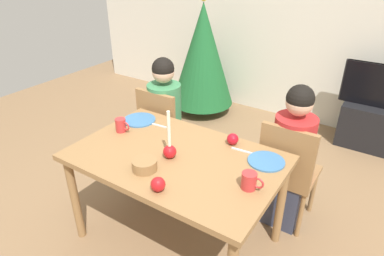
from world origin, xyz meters
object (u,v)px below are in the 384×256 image
object	(u,v)px
candle_centerpiece	(170,149)
bowl_walnuts	(145,165)
tv	(382,86)
plate_left	(139,120)
chair_right	(288,169)
apple_by_left_plate	(233,139)
person_left_child	(165,122)
christmas_tree	(203,55)
dining_table	(176,166)
apple_near_candle	(158,184)
person_right_child	(290,161)
tv_stand	(371,126)
plate_right	(266,161)
mug_right	(250,181)
chair_left	(163,128)
mug_left	(121,125)

from	to	relation	value
candle_centerpiece	bowl_walnuts	xyz separation A→B (m)	(-0.05, -0.20, -0.03)
tv	plate_left	size ratio (longest dim) A/B	3.05
chair_right	candle_centerpiece	size ratio (longest dim) A/B	2.65
apple_by_left_plate	person_left_child	bearing A→B (deg)	160.28
christmas_tree	apple_by_left_plate	distance (m)	2.15
dining_table	apple_near_candle	distance (m)	0.40
person_right_child	candle_centerpiece	world-z (taller)	person_right_child
bowl_walnuts	christmas_tree	bearing A→B (deg)	113.17
person_left_child	tv_stand	xyz separation A→B (m)	(1.58, 1.66, -0.33)
plate_right	mug_right	xyz separation A→B (m)	(0.02, -0.31, 0.05)
chair_right	mug_right	world-z (taller)	chair_right
chair_left	mug_right	xyz separation A→B (m)	(1.14, -0.66, 0.29)
chair_left	plate_right	distance (m)	1.20
dining_table	plate_left	bearing A→B (deg)	154.41
christmas_tree	candle_centerpiece	world-z (taller)	christmas_tree
chair_right	person_right_child	bearing A→B (deg)	90.00
person_left_child	person_right_child	size ratio (longest dim) A/B	1.00
tv	apple_near_candle	bearing A→B (deg)	-108.01
plate_left	apple_by_left_plate	bearing A→B (deg)	5.67
mug_right	apple_by_left_plate	size ratio (longest dim) A/B	1.64
plate_left	apple_near_candle	world-z (taller)	apple_near_candle
chair_left	mug_right	bearing A→B (deg)	-29.99
tv	christmas_tree	size ratio (longest dim) A/B	0.52
tv_stand	apple_near_candle	size ratio (longest dim) A/B	7.40
apple_by_left_plate	tv	bearing A→B (deg)	69.21
mug_left	person_left_child	bearing A→B (deg)	93.97
christmas_tree	chair_right	bearing A→B (deg)	-41.41
person_right_child	candle_centerpiece	distance (m)	0.95
chair_left	person_right_child	size ratio (longest dim) A/B	0.77
mug_left	bowl_walnuts	bearing A→B (deg)	-31.34
person_left_child	tv_stand	size ratio (longest dim) A/B	1.83
person_right_child	mug_left	world-z (taller)	person_right_child
plate_left	chair_left	bearing A→B (deg)	95.59
mug_left	chair_left	bearing A→B (deg)	94.21
person_right_child	plate_left	world-z (taller)	person_right_child
apple_by_left_plate	bowl_walnuts	bearing A→B (deg)	-118.82
person_right_child	plate_right	bearing A→B (deg)	-98.43
chair_right	mug_left	xyz separation A→B (m)	(-1.14, -0.56, 0.29)
dining_table	tv	bearing A→B (deg)	66.64
tv	mug_right	bearing A→B (deg)	-100.53
tv	apple_by_left_plate	world-z (taller)	tv
candle_centerpiece	plate_right	xyz separation A→B (m)	(0.56, 0.30, -0.06)
chair_right	tv_stand	world-z (taller)	chair_right
chair_left	plate_left	distance (m)	0.42
dining_table	mug_left	distance (m)	0.56
chair_right	tv	distance (m)	1.75
plate_left	mug_left	bearing A→B (deg)	-88.07
christmas_tree	apple_near_candle	xyz separation A→B (m)	(1.18, -2.41, 0.01)
chair_left	mug_left	world-z (taller)	chair_left
bowl_walnuts	plate_right	bearing A→B (deg)	39.24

